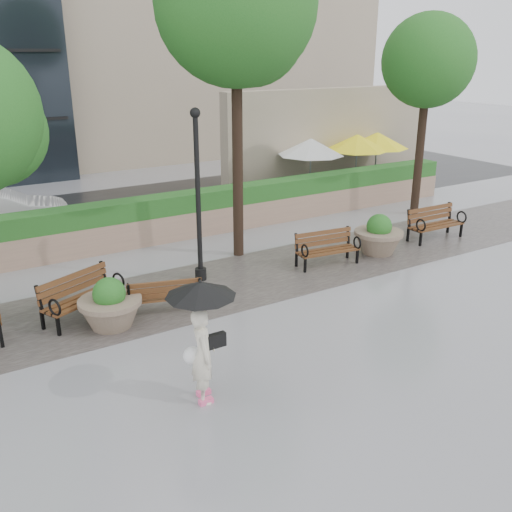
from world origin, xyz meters
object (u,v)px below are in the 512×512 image
pedestrian (202,330)px  planter_left (110,308)px  lamppost (198,208)px  planter_right (378,238)px  bench_4 (435,230)px  bench_1 (83,305)px  bench_3 (327,256)px  bench_2 (165,303)px

pedestrian → planter_left: bearing=26.3°
planter_left → lamppost: (2.71, 1.35, 1.42)m
planter_left → pedestrian: bearing=-82.1°
planter_right → bench_4: bearing=1.2°
bench_1 → lamppost: size_ratio=0.45×
bench_3 → pedestrian: 6.81m
bench_1 → bench_4: (10.53, -0.16, 0.01)m
bench_4 → bench_1: bearing=-179.9°
bench_1 → lamppost: (3.08, 0.62, 1.56)m
bench_1 → planter_left: 0.83m
bench_1 → bench_4: bearing=-25.5°
planter_left → bench_4: bearing=3.2°
bench_3 → lamppost: (-3.30, 0.83, 1.57)m
bench_1 → bench_2: size_ratio=1.14×
lamppost → bench_1: bearing=-168.7°
bench_3 → planter_left: (-6.01, -0.52, 0.15)m
planter_right → lamppost: lamppost is taller
bench_2 → planter_right: size_ratio=1.22×
planter_right → bench_1: bearing=178.5°
lamppost → planter_left: bearing=-153.5°
planter_right → lamppost: size_ratio=0.33×
bench_3 → planter_right: size_ratio=1.29×
bench_4 → planter_right: 2.35m
bench_2 → pedestrian: size_ratio=0.81×
bench_2 → bench_3: bearing=-157.1°
bench_1 → pedestrian: 4.22m
bench_4 → lamppost: 7.66m
bench_2 → planter_right: 6.65m
bench_1 → pedestrian: bearing=-103.0°
planter_left → lamppost: 3.34m
bench_2 → planter_left: planter_left is taller
bench_3 → planter_right: bearing=7.0°
lamppost → pedestrian: size_ratio=2.04×
bench_1 → bench_3: 6.38m
bench_4 → pedestrian: 10.49m
planter_right → bench_3: bearing=180.0°
bench_1 → planter_right: 8.19m
bench_2 → bench_4: (8.98, 0.55, 0.04)m
bench_4 → pedestrian: bearing=-157.3°
bench_1 → planter_right: (8.18, -0.21, 0.16)m
pedestrian → bench_1: bearing=29.9°
lamppost → bench_4: bearing=-6.0°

